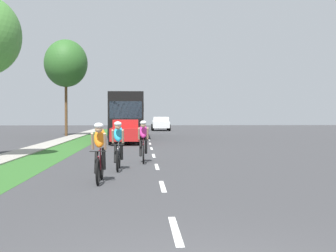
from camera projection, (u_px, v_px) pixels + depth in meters
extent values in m
plane|color=#38383A|center=(151.00, 148.00, 24.39)|extent=(120.00, 120.00, 0.00)
cube|color=#2D6026|center=(66.00, 148.00, 24.12)|extent=(1.88, 70.00, 0.01)
cube|color=#9E998E|center=(36.00, 149.00, 24.03)|extent=(1.31, 70.00, 0.10)
cube|color=white|center=(175.00, 230.00, 6.88)|extent=(0.12, 1.80, 0.01)
cube|color=white|center=(163.00, 186.00, 11.18)|extent=(0.12, 1.80, 0.01)
cube|color=white|center=(157.00, 167.00, 15.48)|extent=(0.12, 1.80, 0.01)
cube|color=white|center=(154.00, 156.00, 19.78)|extent=(0.12, 1.80, 0.01)
cube|color=white|center=(152.00, 149.00, 24.08)|extent=(0.12, 1.80, 0.01)
cube|color=white|center=(150.00, 144.00, 28.38)|extent=(0.12, 1.80, 0.01)
cube|color=white|center=(149.00, 140.00, 32.68)|extent=(0.12, 1.80, 0.01)
cube|color=white|center=(148.00, 137.00, 36.98)|extent=(0.12, 1.80, 0.01)
cube|color=white|center=(148.00, 135.00, 41.28)|extent=(0.12, 1.80, 0.01)
cube|color=white|center=(147.00, 133.00, 45.58)|extent=(0.12, 1.80, 0.01)
cube|color=white|center=(147.00, 132.00, 49.88)|extent=(0.12, 1.80, 0.01)
cube|color=white|center=(146.00, 130.00, 54.17)|extent=(0.12, 1.80, 0.01)
torus|color=black|center=(102.00, 167.00, 12.37)|extent=(0.06, 0.68, 0.68)
torus|color=black|center=(98.00, 172.00, 11.33)|extent=(0.06, 0.68, 0.68)
cylinder|color=maroon|center=(99.00, 163.00, 11.75)|extent=(0.04, 0.59, 0.43)
cylinder|color=maroon|center=(100.00, 158.00, 12.02)|extent=(0.04, 0.04, 0.55)
cylinder|color=maroon|center=(100.00, 150.00, 11.79)|extent=(0.03, 0.55, 0.03)
cylinder|color=black|center=(98.00, 151.00, 11.34)|extent=(0.42, 0.02, 0.02)
ellipsoid|color=orange|center=(100.00, 138.00, 11.85)|extent=(0.30, 0.54, 0.63)
sphere|color=tan|center=(99.00, 129.00, 11.57)|extent=(0.20, 0.20, 0.20)
ellipsoid|color=white|center=(99.00, 126.00, 11.57)|extent=(0.24, 0.28, 0.16)
cylinder|color=tan|center=(92.00, 141.00, 11.57)|extent=(0.07, 0.26, 0.45)
cylinder|color=tan|center=(105.00, 141.00, 11.58)|extent=(0.07, 0.26, 0.45)
cylinder|color=black|center=(96.00, 162.00, 11.94)|extent=(0.10, 0.30, 0.60)
cylinder|color=black|center=(104.00, 159.00, 11.90)|extent=(0.10, 0.25, 0.61)
torus|color=black|center=(119.00, 158.00, 15.09)|extent=(0.06, 0.68, 0.68)
torus|color=black|center=(118.00, 161.00, 14.05)|extent=(0.06, 0.68, 0.68)
cylinder|color=#A5A8AD|center=(118.00, 154.00, 14.47)|extent=(0.04, 0.59, 0.43)
cylinder|color=#A5A8AD|center=(119.00, 150.00, 14.75)|extent=(0.04, 0.04, 0.55)
cylinder|color=#A5A8AD|center=(118.00, 144.00, 14.51)|extent=(0.03, 0.55, 0.03)
cylinder|color=black|center=(118.00, 144.00, 14.06)|extent=(0.42, 0.02, 0.02)
ellipsoid|color=#26A5CC|center=(118.00, 134.00, 14.57)|extent=(0.30, 0.54, 0.63)
sphere|color=tan|center=(118.00, 126.00, 14.29)|extent=(0.20, 0.20, 0.20)
ellipsoid|color=white|center=(118.00, 124.00, 14.29)|extent=(0.24, 0.28, 0.16)
cylinder|color=tan|center=(113.00, 136.00, 14.29)|extent=(0.07, 0.26, 0.45)
cylinder|color=tan|center=(123.00, 136.00, 14.31)|extent=(0.07, 0.26, 0.45)
cylinder|color=black|center=(115.00, 154.00, 14.66)|extent=(0.10, 0.30, 0.60)
cylinder|color=black|center=(122.00, 151.00, 14.62)|extent=(0.10, 0.25, 0.61)
torus|color=black|center=(143.00, 152.00, 17.45)|extent=(0.06, 0.68, 0.68)
torus|color=black|center=(143.00, 155.00, 16.41)|extent=(0.06, 0.68, 0.68)
cylinder|color=maroon|center=(143.00, 149.00, 16.83)|extent=(0.04, 0.59, 0.43)
cylinder|color=maroon|center=(143.00, 146.00, 17.10)|extent=(0.04, 0.04, 0.55)
cylinder|color=maroon|center=(143.00, 140.00, 16.87)|extent=(0.03, 0.55, 0.03)
cylinder|color=black|center=(143.00, 140.00, 16.42)|extent=(0.42, 0.02, 0.02)
ellipsoid|color=#CC2D8C|center=(143.00, 131.00, 16.93)|extent=(0.30, 0.54, 0.63)
sphere|color=tan|center=(143.00, 125.00, 16.65)|extent=(0.20, 0.20, 0.20)
ellipsoid|color=white|center=(143.00, 123.00, 16.64)|extent=(0.24, 0.28, 0.16)
cylinder|color=tan|center=(139.00, 134.00, 16.64)|extent=(0.07, 0.26, 0.45)
cylinder|color=tan|center=(148.00, 134.00, 16.66)|extent=(0.07, 0.26, 0.45)
cylinder|color=black|center=(141.00, 148.00, 17.02)|extent=(0.10, 0.30, 0.60)
cylinder|color=black|center=(146.00, 146.00, 16.98)|extent=(0.10, 0.25, 0.61)
cube|color=red|center=(126.00, 134.00, 28.21)|extent=(1.76, 4.30, 0.76)
cube|color=red|center=(126.00, 124.00, 28.35)|extent=(1.55, 2.24, 0.52)
cube|color=#1E2833|center=(125.00, 124.00, 27.39)|extent=(1.44, 0.08, 0.44)
cylinder|color=black|center=(110.00, 140.00, 26.84)|extent=(0.22, 0.64, 0.64)
cylinder|color=black|center=(140.00, 140.00, 26.94)|extent=(0.22, 0.64, 0.64)
cylinder|color=black|center=(113.00, 138.00, 29.50)|extent=(0.22, 0.64, 0.64)
cylinder|color=black|center=(140.00, 138.00, 29.60)|extent=(0.22, 0.64, 0.64)
cube|color=black|center=(128.00, 114.00, 37.08)|extent=(2.50, 11.60, 3.10)
cube|color=#1E2833|center=(128.00, 109.00, 37.07)|extent=(2.52, 10.67, 0.64)
cube|color=#1E2833|center=(126.00, 110.00, 31.31)|extent=(2.25, 0.06, 1.20)
cylinder|color=black|center=(110.00, 133.00, 33.28)|extent=(0.28, 0.96, 0.96)
cylinder|color=black|center=(144.00, 133.00, 33.42)|extent=(0.28, 0.96, 0.96)
cylinder|color=black|center=(115.00, 130.00, 40.22)|extent=(0.28, 0.96, 0.96)
cylinder|color=black|center=(143.00, 130.00, 40.37)|extent=(0.28, 0.96, 0.96)
cube|color=silver|center=(161.00, 124.00, 54.03)|extent=(1.96, 5.10, 0.76)
cube|color=silver|center=(161.00, 120.00, 53.26)|extent=(1.80, 1.78, 0.64)
cube|color=#1E2833|center=(161.00, 120.00, 52.54)|extent=(1.67, 0.08, 0.52)
cube|color=silver|center=(153.00, 122.00, 54.99)|extent=(0.08, 2.81, 0.40)
cube|color=silver|center=(168.00, 122.00, 55.10)|extent=(0.08, 2.81, 0.40)
cube|color=silver|center=(160.00, 122.00, 56.53)|extent=(1.80, 0.08, 0.40)
cylinder|color=black|center=(153.00, 128.00, 52.46)|extent=(0.26, 0.76, 0.76)
cylinder|color=black|center=(169.00, 128.00, 52.57)|extent=(0.26, 0.76, 0.76)
cylinder|color=black|center=(152.00, 127.00, 55.51)|extent=(0.26, 0.76, 0.76)
cylinder|color=black|center=(168.00, 127.00, 55.63)|extent=(0.26, 0.76, 0.76)
cylinder|color=brown|center=(66.00, 108.00, 39.49)|extent=(0.24, 0.24, 4.86)
ellipsoid|color=#2D6026|center=(66.00, 63.00, 39.40)|extent=(3.78, 3.78, 4.16)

